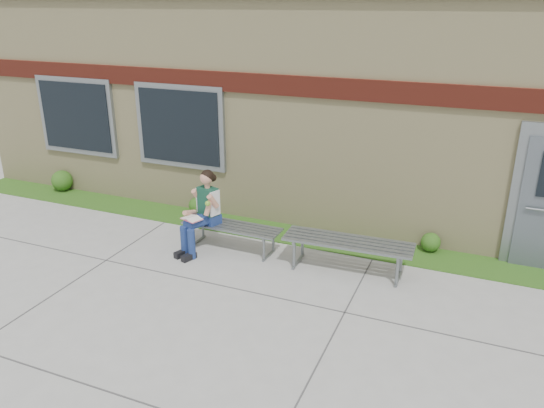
% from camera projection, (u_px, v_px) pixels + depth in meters
% --- Properties ---
extents(ground, '(80.00, 80.00, 0.00)m').
position_uv_depth(ground, '(263.00, 316.00, 7.12)').
color(ground, '#9E9E99').
rests_on(ground, ground).
extents(grass_strip, '(16.00, 0.80, 0.02)m').
position_uv_depth(grass_strip, '(321.00, 240.00, 9.35)').
color(grass_strip, '#1D4F15').
rests_on(grass_strip, ground).
extents(school_building, '(16.20, 6.22, 4.20)m').
position_uv_depth(school_building, '(372.00, 91.00, 11.51)').
color(school_building, beige).
rests_on(school_building, ground).
extents(bench_left, '(1.71, 0.50, 0.44)m').
position_uv_depth(bench_left, '(232.00, 231.00, 8.90)').
color(bench_left, slate).
rests_on(bench_left, ground).
extents(bench_right, '(2.01, 0.63, 0.52)m').
position_uv_depth(bench_right, '(348.00, 247.00, 8.17)').
color(bench_right, slate).
rests_on(bench_right, ground).
extents(girl, '(0.59, 0.90, 1.38)m').
position_uv_depth(girl, '(202.00, 211.00, 8.75)').
color(girl, navy).
rests_on(girl, ground).
extents(shrub_west, '(0.45, 0.45, 0.45)m').
position_uv_depth(shrub_west, '(62.00, 181.00, 11.66)').
color(shrub_west, '#1D4F15').
rests_on(shrub_west, grass_strip).
extents(shrub_mid, '(0.31, 0.31, 0.31)m').
position_uv_depth(shrub_mid, '(196.00, 205.00, 10.47)').
color(shrub_mid, '#1D4F15').
rests_on(shrub_mid, grass_strip).
extents(shrub_east, '(0.32, 0.32, 0.32)m').
position_uv_depth(shrub_east, '(431.00, 242.00, 8.85)').
color(shrub_east, '#1D4F15').
rests_on(shrub_east, grass_strip).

